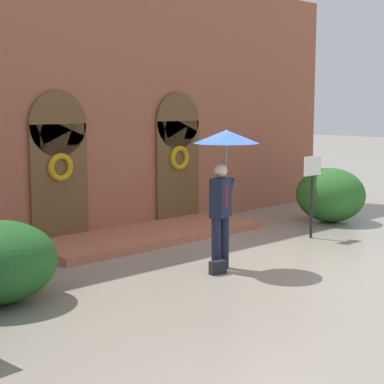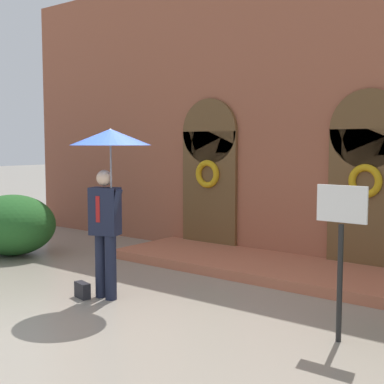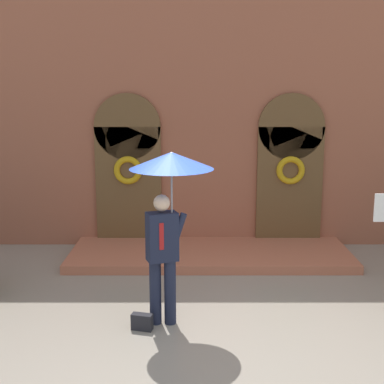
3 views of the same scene
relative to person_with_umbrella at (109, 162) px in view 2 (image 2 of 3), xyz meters
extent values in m
plane|color=gray|center=(0.64, -0.29, -1.91)|extent=(80.00, 80.00, 0.00)
cube|color=#9E563D|center=(0.64, 3.91, 0.89)|extent=(14.00, 0.50, 5.60)
cube|color=brown|center=(-0.96, 3.62, -0.71)|extent=(1.30, 0.08, 2.40)
cylinder|color=brown|center=(-0.96, 3.62, 0.49)|extent=(1.30, 0.08, 1.30)
cube|color=brown|center=(2.24, 3.62, -0.71)|extent=(1.30, 0.08, 2.40)
cylinder|color=brown|center=(2.24, 3.62, 0.49)|extent=(1.30, 0.08, 1.30)
torus|color=#C69314|center=(-0.96, 3.55, -0.36)|extent=(0.56, 0.12, 0.56)
torus|color=#C69314|center=(2.24, 3.55, -0.36)|extent=(0.56, 0.12, 0.56)
cube|color=#B56346|center=(0.64, 2.76, -1.83)|extent=(5.20, 1.80, 0.16)
cylinder|color=#191E33|center=(-0.20, 0.00, -1.46)|extent=(0.16, 0.16, 0.90)
cylinder|color=#191E33|center=(0.00, 0.00, -1.46)|extent=(0.16, 0.16, 0.90)
cube|color=#191E33|center=(-0.10, 0.00, -0.68)|extent=(0.46, 0.36, 0.66)
cube|color=#A51919|center=(-0.10, -0.13, -0.64)|extent=(0.06, 0.03, 0.36)
sphere|color=beige|center=(-0.10, 0.00, -0.22)|extent=(0.22, 0.22, 0.22)
cylinder|color=#191E33|center=(0.12, 0.00, -0.58)|extent=(0.22, 0.09, 0.46)
cylinder|color=gray|center=(0.03, 0.00, -0.26)|extent=(0.02, 0.02, 0.98)
cone|color=#284CB7|center=(0.03, 0.00, 0.34)|extent=(1.10, 1.10, 0.22)
cone|color=white|center=(0.03, 0.00, 0.35)|extent=(0.60, 0.61, 0.20)
cube|color=black|center=(-0.37, -0.20, -1.80)|extent=(0.30, 0.18, 0.22)
cylinder|color=black|center=(3.13, 0.45, -1.26)|extent=(0.06, 0.06, 1.30)
cube|color=white|center=(3.13, 0.45, -0.39)|extent=(0.56, 0.03, 0.40)
ellipsoid|color=#235B23|center=(-3.72, 0.91, -1.33)|extent=(1.75, 1.58, 1.17)
camera|label=1|loc=(-7.82, -7.36, 0.89)|focal=60.00mm
camera|label=2|loc=(5.37, -5.02, 0.26)|focal=50.00mm
camera|label=3|loc=(0.30, -6.82, 1.30)|focal=50.00mm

